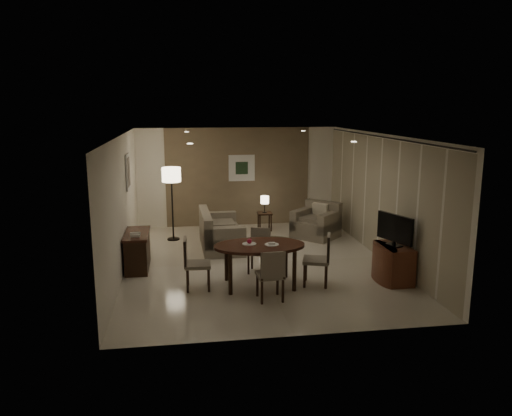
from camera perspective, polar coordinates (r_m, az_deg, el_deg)
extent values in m
cube|color=beige|center=(10.73, 0.16, -6.24)|extent=(5.50, 7.00, 0.00)
cube|color=white|center=(10.22, 0.17, 8.31)|extent=(5.50, 7.00, 0.00)
cube|color=#78654A|center=(13.81, -2.07, 3.58)|extent=(5.50, 0.00, 2.70)
cube|color=white|center=(10.34, -15.08, 0.39)|extent=(0.00, 7.00, 2.70)
cube|color=white|center=(11.14, 14.29, 1.24)|extent=(0.00, 7.00, 2.70)
cube|color=#78654A|center=(13.79, -2.06, 3.57)|extent=(3.96, 0.03, 2.70)
cylinder|color=black|center=(10.96, 14.29, 7.87)|extent=(0.03, 6.80, 0.03)
cube|color=silver|center=(13.75, -1.64, 4.59)|extent=(0.72, 0.03, 0.72)
cube|color=#1D331C|center=(13.73, -1.64, 4.59)|extent=(0.34, 0.01, 0.34)
cube|color=silver|center=(11.43, -14.42, 4.03)|extent=(0.03, 0.60, 0.80)
cube|color=gray|center=(11.43, -14.35, 4.03)|extent=(0.01, 0.46, 0.64)
cylinder|color=white|center=(8.30, -7.55, 7.31)|extent=(0.10, 0.10, 0.01)
cylinder|color=white|center=(8.82, 11.12, 7.44)|extent=(0.10, 0.10, 0.01)
cylinder|color=white|center=(11.90, -7.94, 8.62)|extent=(0.10, 0.10, 0.01)
cylinder|color=white|center=(12.26, 5.41, 8.77)|extent=(0.10, 0.10, 0.01)
cylinder|color=white|center=(9.20, -0.76, -4.13)|extent=(0.26, 0.26, 0.02)
cylinder|color=white|center=(9.16, 1.81, -4.19)|extent=(0.26, 0.26, 0.02)
sphere|color=#B01434|center=(9.18, -0.76, -3.81)|extent=(0.09, 0.09, 0.09)
cube|color=white|center=(9.16, 1.81, -4.05)|extent=(0.12, 0.08, 0.03)
cylinder|color=#3E3622|center=(12.18, 2.02, -4.01)|extent=(1.24, 1.24, 0.01)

